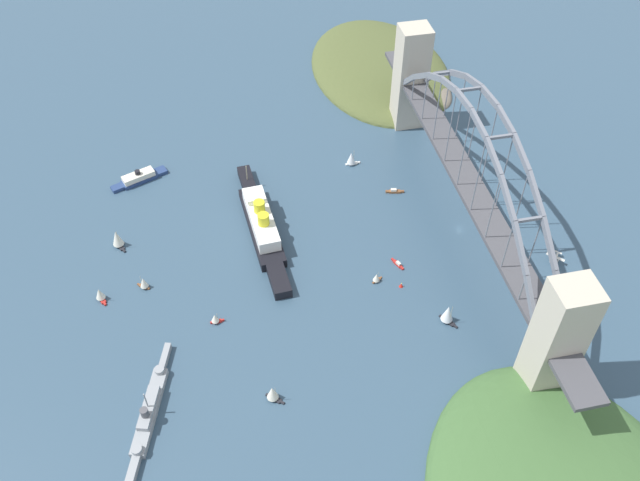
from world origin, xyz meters
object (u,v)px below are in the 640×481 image
Objects in this scene: small_boat_4 at (273,393)px; small_boat_9 at (394,191)px; small_boat_5 at (100,294)px; small_boat_6 at (351,158)px; harbor_arch_bridge at (469,181)px; small_boat_8 at (448,313)px; harbor_ferry_steamer at (139,178)px; small_boat_3 at (398,264)px; channel_marker_buoy at (401,285)px; ocean_liner at (262,223)px; seaplane_taxiing_near_bridge at (555,258)px; naval_cruiser at (149,412)px; small_boat_0 at (215,318)px; small_boat_1 at (376,277)px; small_boat_7 at (117,238)px; small_boat_2 at (144,283)px.

small_boat_4 is 0.92× the size of small_boat_9.
small_boat_6 is at bearing -62.73° from small_boat_5.
harbor_arch_bridge reaches higher than small_boat_8.
harbor_ferry_steamer is 2.72× the size of small_boat_8.
small_boat_5 is 0.86× the size of small_boat_6.
small_boat_8 reaches higher than small_boat_3.
small_boat_6 is at bearing 0.88° from channel_marker_buoy.
ocean_liner is 11.25× the size of seaplane_taxiing_near_bridge.
naval_cruiser is 161.14m from harbor_ferry_steamer.
harbor_arch_bridge is at bearing -101.34° from ocean_liner.
small_boat_3 is 0.89× the size of small_boat_6.
ocean_liner is 85.31m from channel_marker_buoy.
seaplane_taxiing_near_bridge is 134.25m from small_boat_6.
ocean_liner reaches higher than small_boat_9.
harbor_arch_bridge is at bearing -75.40° from small_boat_0.
small_boat_4 is at bearing 123.99° from channel_marker_buoy.
harbor_arch_bridge is 29.64× the size of small_boat_3.
small_boat_0 is (-3.13, 182.94, 0.98)m from seaplane_taxiing_near_bridge.
small_boat_1 is at bearing 116.14° from harbor_arch_bridge.
small_boat_8 is at bearing -133.63° from harbor_ferry_steamer.
small_boat_6 is 0.82× the size of small_boat_7.
small_boat_9 is at bearing -51.27° from naval_cruiser.
small_boat_8 is (25.18, -91.39, 1.18)m from small_boat_4.
seaplane_taxiing_near_bridge is 1.01× the size of small_boat_3.
small_boat_4 reaches higher than channel_marker_buoy.
small_boat_0 reaches higher than channel_marker_buoy.
small_boat_7 is at bearing 75.24° from seaplane_taxiing_near_bridge.
small_boat_6 reaches higher than harbor_ferry_steamer.
small_boat_5 is 169.55m from small_boat_6.
small_boat_0 is 100.94m from small_boat_3.
small_boat_8 is at bearing -81.51° from naval_cruiser.
small_boat_5 is (17.75, 140.59, 1.09)m from small_boat_1.
naval_cruiser is (-103.43, 66.12, -3.29)m from ocean_liner.
small_boat_4 is at bearing 154.08° from small_boat_6.
ocean_liner is 107.40m from small_boat_4.
naval_cruiser reaches higher than small_boat_6.
small_boat_7 is (26.80, 187.75, -29.77)m from harbor_arch_bridge.
small_boat_9 is (122.00, -93.15, -3.81)m from small_boat_4.
small_boat_2 reaches higher than small_boat_3.
small_boat_2 is 0.81× the size of small_boat_6.
small_boat_5 is (26.91, 55.62, 0.93)m from small_boat_0.
channel_marker_buoy is at bearing -56.01° from small_boat_4.
small_boat_8 is (21.82, -146.16, 3.26)m from naval_cruiser.
harbor_arch_bridge is 87.64m from small_boat_6.
small_boat_8 is (-86.54, -158.75, 0.07)m from small_boat_7.
small_boat_7 is (63.58, 46.52, 2.66)m from small_boat_0.
naval_cruiser is 10.65× the size of small_boat_1.
harbor_ferry_steamer is 121.20m from small_boat_0.
ocean_liner reaches higher than naval_cruiser.
small_boat_2 reaches higher than seaplane_taxiing_near_bridge.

